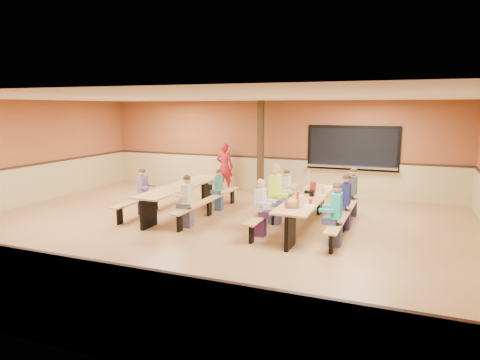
% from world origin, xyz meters
% --- Properties ---
extents(ground, '(12.00, 12.00, 0.00)m').
position_xyz_m(ground, '(0.00, 0.00, 0.00)').
color(ground, olive).
rests_on(ground, ground).
extents(room_envelope, '(12.04, 10.04, 3.02)m').
position_xyz_m(room_envelope, '(0.00, 0.00, 0.69)').
color(room_envelope, brown).
rests_on(room_envelope, ground).
extents(kitchen_pass_through, '(2.78, 0.28, 1.38)m').
position_xyz_m(kitchen_pass_through, '(2.60, 4.96, 1.49)').
color(kitchen_pass_through, black).
rests_on(kitchen_pass_through, ground).
extents(structural_post, '(0.18, 0.18, 3.00)m').
position_xyz_m(structural_post, '(-0.20, 4.40, 1.50)').
color(structural_post, '#332111').
rests_on(structural_post, ground).
extents(cafeteria_table_main, '(1.91, 3.70, 0.74)m').
position_xyz_m(cafeteria_table_main, '(2.12, 1.08, 0.53)').
color(cafeteria_table_main, tan).
rests_on(cafeteria_table_main, ground).
extents(cafeteria_table_second, '(1.91, 3.70, 0.74)m').
position_xyz_m(cafeteria_table_second, '(-1.35, 1.28, 0.53)').
color(cafeteria_table_second, tan).
rests_on(cafeteria_table_second, ground).
extents(seated_child_white_left, '(0.39, 0.32, 1.25)m').
position_xyz_m(seated_child_white_left, '(1.29, 0.08, 0.62)').
color(seated_child_white_left, silver).
rests_on(seated_child_white_left, ground).
extents(seated_adult_yellow, '(0.48, 0.39, 1.44)m').
position_xyz_m(seated_adult_yellow, '(1.29, 1.16, 0.72)').
color(seated_adult_yellow, '#DDFF2D').
rests_on(seated_adult_yellow, ground).
extents(seated_child_grey_left, '(0.35, 0.28, 1.16)m').
position_xyz_m(seated_child_grey_left, '(1.29, 2.20, 0.58)').
color(seated_child_grey_left, silver).
rests_on(seated_child_grey_left, ground).
extents(seated_child_teal_right, '(0.41, 0.34, 1.30)m').
position_xyz_m(seated_child_teal_right, '(2.94, 0.00, 0.65)').
color(seated_child_teal_right, '#1AA89E').
rests_on(seated_child_teal_right, ground).
extents(seated_child_navy_right, '(0.40, 0.33, 1.27)m').
position_xyz_m(seated_child_navy_right, '(2.94, 1.33, 0.63)').
color(seated_child_navy_right, navy).
rests_on(seated_child_navy_right, ground).
extents(seated_child_char_right, '(0.39, 0.32, 1.24)m').
position_xyz_m(seated_child_char_right, '(2.94, 2.63, 0.62)').
color(seated_child_char_right, '#464B50').
rests_on(seated_child_char_right, ground).
extents(seated_child_purple_sec, '(0.37, 0.30, 1.20)m').
position_xyz_m(seated_child_purple_sec, '(-2.17, 0.72, 0.60)').
color(seated_child_purple_sec, slate).
rests_on(seated_child_purple_sec, ground).
extents(seated_child_green_sec, '(0.32, 0.26, 1.11)m').
position_xyz_m(seated_child_green_sec, '(-0.52, 1.89, 0.56)').
color(seated_child_green_sec, '#327D61').
rests_on(seated_child_green_sec, ground).
extents(seated_child_tan_sec, '(0.37, 0.31, 1.22)m').
position_xyz_m(seated_child_tan_sec, '(-0.52, 0.11, 0.61)').
color(seated_child_tan_sec, beige).
rests_on(seated_child_tan_sec, ground).
extents(standing_woman, '(0.59, 0.39, 1.61)m').
position_xyz_m(standing_woman, '(-1.53, 4.55, 0.80)').
color(standing_woman, '#A6131F').
rests_on(standing_woman, ground).
extents(punch_pitcher, '(0.16, 0.16, 0.22)m').
position_xyz_m(punch_pitcher, '(2.08, 1.77, 0.85)').
color(punch_pitcher, '#AD1B17').
rests_on(punch_pitcher, cafeteria_table_main).
extents(chip_bowl, '(0.32, 0.32, 0.15)m').
position_xyz_m(chip_bowl, '(2.04, -0.04, 0.81)').
color(chip_bowl, orange).
rests_on(chip_bowl, cafeteria_table_main).
extents(napkin_dispenser, '(0.10, 0.14, 0.13)m').
position_xyz_m(napkin_dispenser, '(2.18, 1.21, 0.80)').
color(napkin_dispenser, black).
rests_on(napkin_dispenser, cafeteria_table_main).
extents(condiment_mustard, '(0.06, 0.06, 0.17)m').
position_xyz_m(condiment_mustard, '(1.91, 0.76, 0.82)').
color(condiment_mustard, yellow).
rests_on(condiment_mustard, cafeteria_table_main).
extents(condiment_ketchup, '(0.06, 0.06, 0.17)m').
position_xyz_m(condiment_ketchup, '(1.95, 0.74, 0.82)').
color(condiment_ketchup, '#B2140F').
rests_on(condiment_ketchup, cafeteria_table_main).
extents(table_paddle, '(0.16, 0.16, 0.56)m').
position_xyz_m(table_paddle, '(2.02, 1.52, 0.88)').
color(table_paddle, black).
rests_on(table_paddle, cafeteria_table_main).
extents(place_settings, '(0.65, 3.30, 0.11)m').
position_xyz_m(place_settings, '(2.12, 1.08, 0.80)').
color(place_settings, beige).
rests_on(place_settings, cafeteria_table_main).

